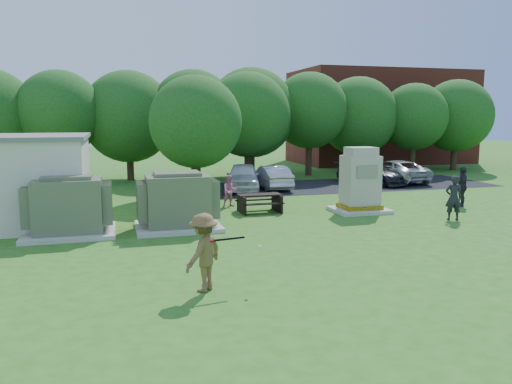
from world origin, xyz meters
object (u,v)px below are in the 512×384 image
object	(u,v)px
transformer_left	(69,207)
transformer_right	(178,202)
car_white	(243,177)
person_walking_right	(462,186)
picnic_table	(259,201)
batter	(204,252)
car_silver_b	(394,171)
car_dark	(372,173)
car_silver_a	(272,177)
person_by_generator	(454,198)
person_at_picnic	(230,191)
generator_cabinet	(360,184)

from	to	relation	value
transformer_left	transformer_right	xyz separation A→B (m)	(3.70, 0.00, 0.00)
car_white	transformer_right	bearing A→B (deg)	-102.93
transformer_right	transformer_left	bearing A→B (deg)	180.00
person_walking_right	transformer_left	bearing A→B (deg)	-56.59
picnic_table	person_walking_right	xyz separation A→B (m)	(9.21, -1.13, 0.42)
batter	car_silver_b	xyz separation A→B (m)	(14.76, 16.20, -0.23)
car_white	car_silver_b	world-z (taller)	car_white
transformer_right	car_dark	world-z (taller)	transformer_right
person_walking_right	car_white	size ratio (longest dim) A/B	0.41
car_silver_a	person_by_generator	bearing A→B (deg)	113.36
car_white	car_silver_a	size ratio (longest dim) A/B	1.10
person_at_picnic	person_walking_right	size ratio (longest dim) A/B	0.79
transformer_right	person_by_generator	xyz separation A→B (m)	(10.58, -1.41, -0.09)
car_silver_a	car_silver_b	world-z (taller)	car_silver_b
person_walking_right	picnic_table	bearing A→B (deg)	-67.37
person_by_generator	car_silver_a	size ratio (longest dim) A/B	0.44
batter	car_white	distance (m)	16.21
transformer_right	person_by_generator	distance (m)	10.67
person_at_picnic	person_walking_right	world-z (taller)	person_walking_right
transformer_left	person_walking_right	bearing A→B (deg)	3.77
generator_cabinet	car_silver_a	bearing A→B (deg)	101.13
transformer_right	car_silver_a	size ratio (longest dim) A/B	0.75
car_white	car_dark	size ratio (longest dim) A/B	0.95
person_at_picnic	car_silver_b	distance (m)	12.98
car_silver_a	picnic_table	bearing A→B (deg)	69.10
car_silver_a	batter	bearing A→B (deg)	67.94
generator_cabinet	car_dark	world-z (taller)	generator_cabinet
person_at_picnic	transformer_left	bearing A→B (deg)	-152.43
transformer_right	car_silver_b	distance (m)	17.34
picnic_table	batter	bearing A→B (deg)	-113.74
generator_cabinet	car_dark	distance (m)	9.29
car_dark	batter	bearing A→B (deg)	-153.13
car_white	picnic_table	bearing A→B (deg)	-82.98
generator_cabinet	person_by_generator	xyz separation A→B (m)	(2.73, -2.54, -0.33)
car_silver_b	transformer_left	bearing A→B (deg)	22.79
batter	transformer_left	bearing A→B (deg)	-107.63
car_white	car_dark	xyz separation A→B (m)	(8.10, 0.31, -0.08)
person_walking_right	car_dark	world-z (taller)	person_walking_right
batter	person_at_picnic	distance (m)	11.04
person_walking_right	car_silver_a	size ratio (longest dim) A/B	0.46
batter	car_silver_b	size ratio (longest dim) A/B	0.37
transformer_left	picnic_table	world-z (taller)	transformer_left
person_by_generator	car_dark	world-z (taller)	person_by_generator
batter	person_by_generator	size ratio (longest dim) A/B	1.04
car_dark	car_silver_a	bearing A→B (deg)	158.21
transformer_right	person_by_generator	size ratio (longest dim) A/B	1.71
car_dark	car_white	bearing A→B (deg)	158.50
person_at_picnic	batter	bearing A→B (deg)	-109.09
generator_cabinet	person_walking_right	distance (m)	5.09
batter	person_walking_right	distance (m)	15.32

